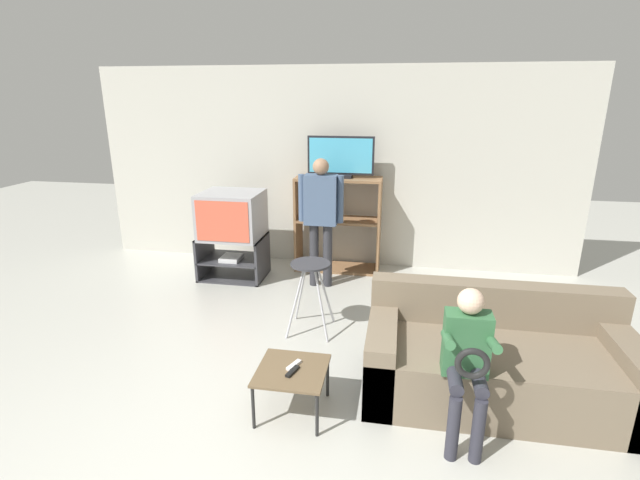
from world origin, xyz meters
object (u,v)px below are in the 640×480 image
Objects in this scene: television_main at (232,215)px; remote_control_black at (292,371)px; tv_stand at (233,257)px; snack_table at (292,373)px; folding_stool at (311,275)px; couch at (496,362)px; media_shelf at (338,223)px; television_flat at (341,158)px; remote_control_white at (294,365)px; person_seated_child at (467,355)px; person_standing_adult at (321,211)px.

remote_control_black is at bearing -61.62° from television_main.
snack_table is (1.35, -2.46, 0.05)m from tv_stand.
folding_stool reaches higher than tv_stand.
tv_stand is 0.41× the size of couch.
couch is (1.57, -2.50, -0.35)m from media_shelf.
remote_control_black is (0.01, -0.04, 0.05)m from snack_table.
television_flat reaches higher than media_shelf.
remote_control_black is 0.07× the size of couch.
person_seated_child is (1.18, -0.09, 0.26)m from remote_control_white.
media_shelf is 0.68m from person_standing_adult.
remote_control_black is 0.09× the size of person_standing_adult.
tv_stand is at bearing -157.99° from media_shelf.
tv_stand is 0.65× the size of media_shelf.
media_shelf reaches higher than snack_table.
remote_control_white is at bearing -84.84° from person_standing_adult.
remote_control_white is 1.21m from person_seated_child.
remote_control_white is (0.11, -1.20, -0.22)m from folding_stool.
person_seated_child is (1.29, -1.29, 0.04)m from folding_stool.
couch reaches higher than snack_table.
television_main is 5.06× the size of remote_control_black.
couch is (1.48, 0.43, -0.08)m from remote_control_white.
person_seated_child is at bearing -67.71° from television_flat.
person_standing_adult is at bearing 131.60° from couch.
media_shelf is 2.48× the size of snack_table.
person_seated_child is at bearing -45.10° from folding_stool.
person_seated_child is (-0.31, -0.52, 0.34)m from couch.
tv_stand is at bearing 136.22° from remote_control_black.
folding_stool is 0.46× the size of person_standing_adult.
couch is (1.48, 0.51, -0.08)m from remote_control_black.
couch is at bearing -57.83° from media_shelf.
television_flat is 1.95m from folding_stool.
television_flat is at bearing 108.97° from remote_control_black.
media_shelf is at bearing 109.45° from remote_control_black.
couch is at bearing -58.23° from television_flat.
snack_table is at bearing 126.77° from remote_control_black.
remote_control_black is 1.00× the size of remote_control_white.
tv_stand is 1.41m from media_shelf.
tv_stand is at bearing 145.01° from couch.
snack_table is 3.45× the size of remote_control_white.
snack_table is at bearing -88.90° from television_flat.
television_main is 0.87× the size of television_flat.
television_main is at bearing 135.14° from person_seated_child.
remote_control_black is at bearing -160.85° from couch.
television_flat is at bearing 114.52° from remote_control_white.
snack_table is (0.06, -2.97, -1.16)m from television_flat.
folding_stool is 0.68× the size of person_seated_child.
television_flat is (1.27, 0.52, 0.66)m from television_main.
remote_control_black is at bearing 179.41° from person_seated_child.
television_main is (0.02, -0.01, 0.56)m from tv_stand.
folding_stool is at bearing -91.61° from television_flat.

